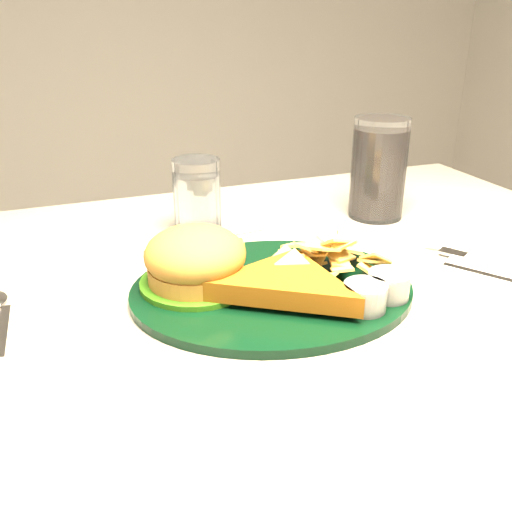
{
  "coord_description": "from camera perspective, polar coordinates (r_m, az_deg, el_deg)",
  "views": [
    {
      "loc": [
        -0.19,
        -0.58,
        1.06
      ],
      "look_at": [
        0.02,
        -0.03,
        0.8
      ],
      "focal_mm": 40.0,
      "sensor_mm": 36.0,
      "label": 1
    }
  ],
  "objects": [
    {
      "name": "fork_napkin",
      "position": [
        0.76,
        21.84,
        -1.61
      ],
      "size": [
        0.18,
        0.19,
        0.01
      ],
      "primitive_type": null,
      "rotation": [
        0.0,
        0.0,
        0.56
      ],
      "color": "silver",
      "rests_on": "table"
    },
    {
      "name": "cola_glass",
      "position": [
        0.91,
        12.17,
        8.56
      ],
      "size": [
        0.1,
        0.1,
        0.16
      ],
      "primitive_type": "cylinder",
      "rotation": [
        0.0,
        0.0,
        0.22
      ],
      "color": "black",
      "rests_on": "table"
    },
    {
      "name": "wrapped_straw",
      "position": [
        0.82,
        -4.91,
        1.8
      ],
      "size": [
        0.2,
        0.09,
        0.01
      ],
      "primitive_type": null,
      "rotation": [
        0.0,
        0.0,
        0.11
      ],
      "color": "white",
      "rests_on": "table"
    },
    {
      "name": "dinner_plate",
      "position": [
        0.65,
        1.67,
        -0.85
      ],
      "size": [
        0.37,
        0.32,
        0.07
      ],
      "primitive_type": null,
      "rotation": [
        0.0,
        0.0,
        -0.15
      ],
      "color": "black",
      "rests_on": "table"
    },
    {
      "name": "spoon",
      "position": [
        0.65,
        -24.0,
        -6.63
      ],
      "size": [
        0.05,
        0.15,
        0.01
      ],
      "primitive_type": null,
      "rotation": [
        0.0,
        0.0,
        -0.04
      ],
      "color": "silver",
      "rests_on": "table"
    },
    {
      "name": "water_glass",
      "position": [
        0.84,
        -5.92,
        5.98
      ],
      "size": [
        0.08,
        0.08,
        0.11
      ],
      "primitive_type": "cylinder",
      "rotation": [
        0.0,
        0.0,
        -0.15
      ],
      "color": "silver",
      "rests_on": "table"
    }
  ]
}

